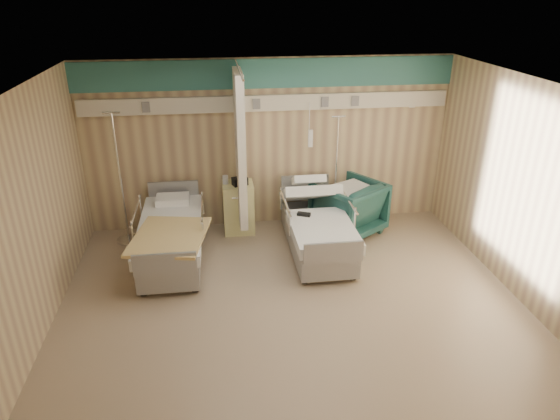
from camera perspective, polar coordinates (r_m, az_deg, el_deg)
The scene contains 13 objects.
ground at distance 6.68m, azimuth 1.29°, elevation -10.47°, with size 6.00×5.00×0.00m, color #86725C.
room_walls at distance 6.05m, azimuth 0.79°, elevation 5.55°, with size 6.04×5.04×2.82m.
bed_right at distance 7.71m, azimuth 4.23°, elevation -2.68°, with size 1.00×2.16×0.63m, color silver, non-canonical shape.
bed_left at distance 7.60m, azimuth -12.27°, elevation -3.64°, with size 1.00×2.16×0.63m, color silver, non-canonical shape.
bedside_cabinet at distance 8.34m, azimuth -4.76°, elevation 0.31°, with size 0.50×0.48×0.85m, color #E3DF8E.
visitor_armchair at distance 8.32m, azimuth 7.81°, elevation 0.31°, with size 0.96×0.99×0.90m, color #1C4744.
waffle_blanket at distance 8.15m, azimuth 8.20°, elevation 3.47°, with size 0.66×0.59×0.08m, color silver.
iv_stand_right at distance 8.62m, azimuth 6.23°, elevation 0.83°, with size 0.34×0.34×1.91m.
iv_stand_left at distance 8.33m, azimuth -17.21°, elevation -0.72°, with size 0.38×0.38×2.13m.
call_remote at distance 7.53m, azimuth 2.74°, elevation -0.49°, with size 0.20×0.09×0.04m, color black.
tan_blanket at distance 7.04m, azimuth -12.50°, elevation -2.97°, with size 0.95×1.20×0.04m, color tan.
toiletry_bag at distance 8.09m, azimuth -4.61°, elevation 3.30°, with size 0.24×0.15×0.13m, color black.
white_cup at distance 8.17m, azimuth -6.26°, elevation 3.47°, with size 0.10×0.10×0.14m, color white.
Camera 1 is at (-0.88, -5.41, 3.82)m, focal length 32.00 mm.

